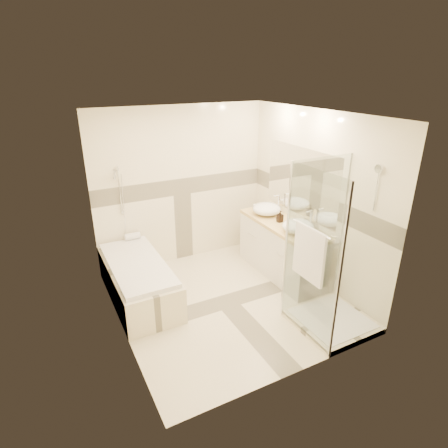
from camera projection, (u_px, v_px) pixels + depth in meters
name	position (u px, v px, depth m)	size (l,w,h in m)	color
room	(230.00, 216.00, 4.72)	(2.82, 3.02, 2.52)	beige
bathtub	(138.00, 278.00, 5.14)	(0.75, 1.70, 0.56)	beige
vanity	(282.00, 249.00, 5.73)	(0.58, 1.62, 0.85)	white
shower_enclosure	(324.00, 289.00, 4.53)	(0.96, 0.93, 2.04)	beige
vessel_sink_near	(267.00, 209.00, 5.87)	(0.45, 0.45, 0.18)	white
vessel_sink_far	(298.00, 226.00, 5.23)	(0.44, 0.44, 0.17)	white
faucet_near	(278.00, 202.00, 5.93)	(0.12, 0.03, 0.30)	silver
faucet_far	(310.00, 218.00, 5.29)	(0.12, 0.03, 0.29)	silver
amenity_bottle_a	(280.00, 216.00, 5.58)	(0.08, 0.08, 0.17)	black
amenity_bottle_b	(280.00, 217.00, 5.59)	(0.11, 0.11, 0.14)	black
folded_towels	(259.00, 208.00, 6.07)	(0.13, 0.22, 0.07)	white
rolled_towel	(132.00, 236.00, 5.70)	(0.10, 0.10, 0.23)	white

